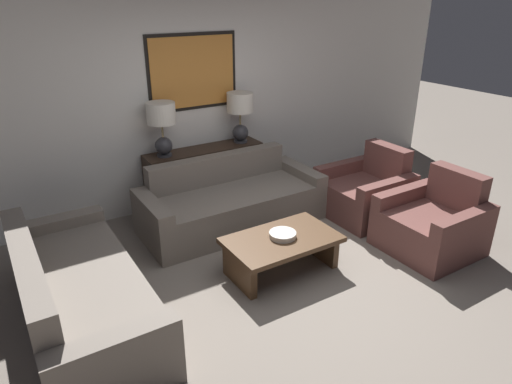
{
  "coord_description": "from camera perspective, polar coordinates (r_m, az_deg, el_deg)",
  "views": [
    {
      "loc": [
        -2.37,
        -2.88,
        2.59
      ],
      "look_at": [
        -0.02,
        0.88,
        0.65
      ],
      "focal_mm": 32.0,
      "sensor_mm": 36.0,
      "label": 1
    }
  ],
  "objects": [
    {
      "name": "table_lamp_left",
      "position": [
        5.54,
        -11.71,
        8.57
      ],
      "size": [
        0.34,
        0.34,
        0.65
      ],
      "color": "#333338",
      "rests_on": "console_table"
    },
    {
      "name": "ground_plane",
      "position": [
        4.54,
        6.23,
        -11.31
      ],
      "size": [
        20.0,
        20.0,
        0.0
      ],
      "primitive_type": "plane",
      "color": "slate"
    },
    {
      "name": "couch_by_side",
      "position": [
        4.17,
        -21.36,
        -11.92
      ],
      "size": [
        0.9,
        2.16,
        0.79
      ],
      "color": "slate",
      "rests_on": "ground_plane"
    },
    {
      "name": "armchair_near_camera",
      "position": [
        5.3,
        21.19,
        -3.83
      ],
      "size": [
        0.91,
        0.92,
        0.86
      ],
      "color": "brown",
      "rests_on": "ground_plane"
    },
    {
      "name": "coffee_table",
      "position": [
        4.57,
        3.22,
        -6.8
      ],
      "size": [
        1.11,
        0.67,
        0.38
      ],
      "color": "#4C331E",
      "rests_on": "ground_plane"
    },
    {
      "name": "armchair_near_back_wall",
      "position": [
        5.88,
        13.54,
        -0.11
      ],
      "size": [
        0.91,
        0.92,
        0.86
      ],
      "color": "brown",
      "rests_on": "ground_plane"
    },
    {
      "name": "decorative_bowl",
      "position": [
        4.52,
        3.35,
        -5.35
      ],
      "size": [
        0.27,
        0.27,
        0.05
      ],
      "color": "beige",
      "rests_on": "coffee_table"
    },
    {
      "name": "back_wall",
      "position": [
        5.94,
        -7.9,
        11.19
      ],
      "size": [
        8.52,
        0.12,
        2.65
      ],
      "color": "silver",
      "rests_on": "ground_plane"
    },
    {
      "name": "console_table",
      "position": [
        5.98,
        -6.32,
        1.89
      ],
      "size": [
        1.54,
        0.38,
        0.77
      ],
      "color": "#332319",
      "rests_on": "ground_plane"
    },
    {
      "name": "couch_by_back_wall",
      "position": [
        5.47,
        -3.13,
        -1.4
      ],
      "size": [
        2.16,
        0.9,
        0.79
      ],
      "color": "slate",
      "rests_on": "ground_plane"
    },
    {
      "name": "table_lamp_right",
      "position": [
        5.97,
        -2.01,
        10.14
      ],
      "size": [
        0.34,
        0.34,
        0.65
      ],
      "color": "#333338",
      "rests_on": "console_table"
    }
  ]
}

